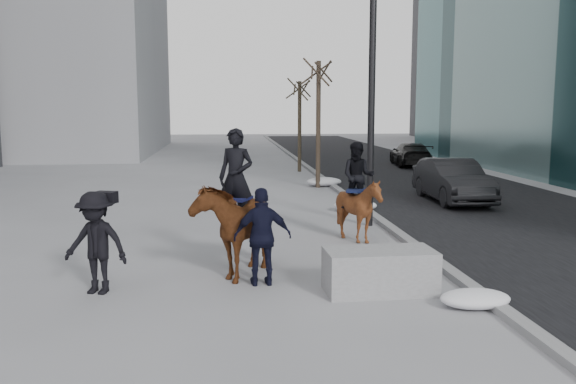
{
  "coord_description": "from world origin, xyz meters",
  "views": [
    {
      "loc": [
        -1.22,
        -10.59,
        3.17
      ],
      "look_at": [
        0.0,
        1.2,
        1.5
      ],
      "focal_mm": 38.0,
      "sensor_mm": 36.0,
      "label": 1
    }
  ],
  "objects": [
    {
      "name": "ground",
      "position": [
        0.0,
        0.0,
        0.0
      ],
      "size": [
        120.0,
        120.0,
        0.0
      ],
      "primitive_type": "plane",
      "color": "gray",
      "rests_on": "ground"
    },
    {
      "name": "car_far",
      "position": [
        8.67,
        21.17,
        0.63
      ],
      "size": [
        2.26,
        4.49,
        1.25
      ],
      "primitive_type": "imported",
      "rotation": [
        0.0,
        0.0,
        3.02
      ],
      "color": "black",
      "rests_on": "ground"
    },
    {
      "name": "tree_near",
      "position": [
        2.4,
        12.98,
        2.73
      ],
      "size": [
        1.2,
        1.2,
        5.45
      ],
      "primitive_type": null,
      "color": "#362620",
      "rests_on": "ground"
    },
    {
      "name": "planter",
      "position": [
        1.39,
        -0.67,
        0.37
      ],
      "size": [
        1.89,
        0.98,
        0.74
      ],
      "primitive_type": "cube",
      "rotation": [
        0.0,
        0.0,
        0.03
      ],
      "color": "#979699",
      "rests_on": "ground"
    },
    {
      "name": "road",
      "position": [
        7.0,
        10.0,
        0.01
      ],
      "size": [
        8.0,
        90.0,
        0.01
      ],
      "primitive_type": "cube",
      "color": "black",
      "rests_on": "ground"
    },
    {
      "name": "tree_far",
      "position": [
        2.4,
        18.98,
        2.43
      ],
      "size": [
        1.2,
        1.2,
        4.86
      ],
      "primitive_type": null,
      "color": "#3C3023",
      "rests_on": "ground"
    },
    {
      "name": "curb",
      "position": [
        3.0,
        10.0,
        0.06
      ],
      "size": [
        0.25,
        90.0,
        0.12
      ],
      "primitive_type": "cube",
      "color": "gray",
      "rests_on": "ground"
    },
    {
      "name": "mounted_right",
      "position": [
        1.88,
        3.27,
        0.94
      ],
      "size": [
        1.63,
        1.73,
        2.34
      ],
      "color": "#502410",
      "rests_on": "ground"
    },
    {
      "name": "car_near",
      "position": [
        6.32,
        8.92,
        0.72
      ],
      "size": [
        1.6,
        4.39,
        1.44
      ],
      "primitive_type": "imported",
      "rotation": [
        0.0,
        0.0,
        -0.02
      ],
      "color": "black",
      "rests_on": "ground"
    },
    {
      "name": "lamppost",
      "position": [
        2.6,
        5.08,
        4.99
      ],
      "size": [
        0.25,
        1.17,
        9.09
      ],
      "color": "black",
      "rests_on": "ground"
    },
    {
      "name": "snow_piles",
      "position": [
        2.7,
        7.96,
        0.17
      ],
      "size": [
        1.41,
        15.75,
        0.36
      ],
      "color": "silver",
      "rests_on": "ground"
    },
    {
      "name": "feeder",
      "position": [
        -0.58,
        -0.03,
        0.88
      ],
      "size": [
        1.05,
        0.88,
        1.75
      ],
      "color": "black",
      "rests_on": "ground"
    },
    {
      "name": "mounted_left",
      "position": [
        -1.02,
        0.83,
        1.03
      ],
      "size": [
        1.78,
        2.35,
        2.76
      ],
      "color": "#46230E",
      "rests_on": "ground"
    },
    {
      "name": "camera_crew",
      "position": [
        -3.42,
        -0.22,
        0.89
      ],
      "size": [
        1.28,
        0.98,
        1.75
      ],
      "color": "black",
      "rests_on": "ground"
    }
  ]
}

